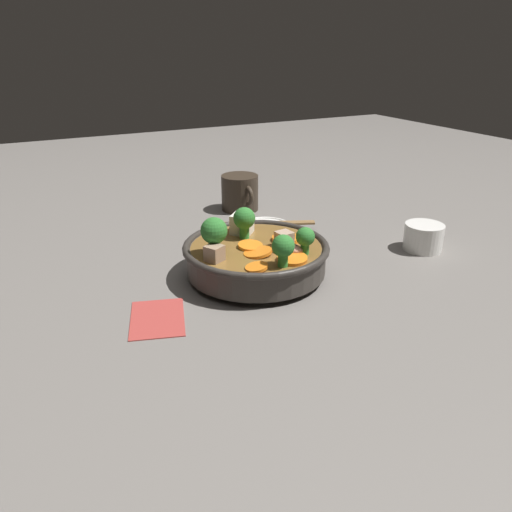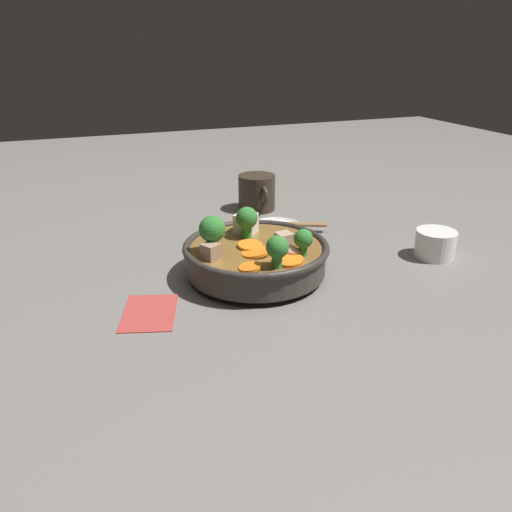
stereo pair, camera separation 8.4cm
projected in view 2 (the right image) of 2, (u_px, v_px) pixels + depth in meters
ground_plane at (256, 276)px, 0.86m from camera, size 3.00×3.00×0.00m
stirfry_bowl at (256, 254)px, 0.84m from camera, size 0.25×0.25×0.12m
side_saucer at (276, 228)px, 1.05m from camera, size 0.11×0.11×0.01m
tea_cup at (435, 244)px, 0.92m from camera, size 0.07×0.07×0.05m
dark_mug at (257, 193)px, 1.17m from camera, size 0.11×0.09×0.08m
napkin at (149, 312)px, 0.74m from camera, size 0.13×0.11×0.00m
chopsticks_pair at (276, 224)px, 1.05m from camera, size 0.10×0.20×0.01m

